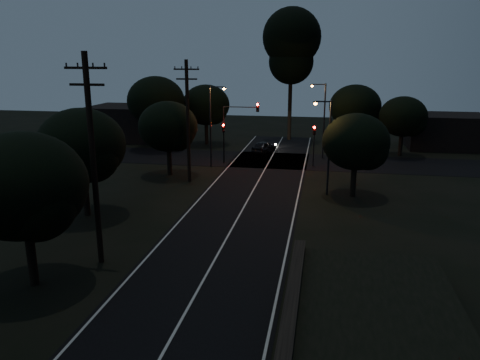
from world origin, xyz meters
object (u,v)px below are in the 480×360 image
(streetlight_c, at_px, (327,141))
(car, at_px, (264,147))
(utility_pole_mid, at_px, (93,158))
(tall_pine, at_px, (291,45))
(signal_right, at_px, (314,138))
(streetlight_b, at_px, (322,116))
(signal_left, at_px, (224,136))
(signal_mast, at_px, (240,122))
(utility_pole_far, at_px, (188,120))
(streetlight_a, at_px, (212,121))

(streetlight_c, xyz_separation_m, car, (-7.01, 16.00, -3.68))
(utility_pole_mid, height_order, tall_pine, tall_pine)
(signal_right, relative_size, car, 1.04)
(streetlight_c, bearing_deg, streetlight_b, 92.14)
(streetlight_b, bearing_deg, signal_left, -157.95)
(signal_left, height_order, car, signal_left)
(signal_mast, bearing_deg, utility_pole_mid, -97.04)
(signal_right, bearing_deg, car, 133.85)
(streetlight_c, bearing_deg, utility_pole_far, 170.40)
(streetlight_a, bearing_deg, signal_left, 70.41)
(tall_pine, height_order, signal_mast, tall_pine)
(signal_mast, distance_m, streetlight_b, 9.15)
(signal_right, height_order, streetlight_c, streetlight_c)
(signal_left, height_order, streetlight_a, streetlight_a)
(tall_pine, distance_m, car, 14.71)
(streetlight_a, height_order, streetlight_b, same)
(signal_left, bearing_deg, streetlight_b, 22.05)
(utility_pole_mid, relative_size, utility_pole_far, 1.05)
(signal_right, bearing_deg, signal_left, 180.00)
(signal_left, xyz_separation_m, streetlight_b, (9.91, 4.01, 1.80))
(utility_pole_far, distance_m, tall_pine, 24.94)
(streetlight_b, height_order, streetlight_c, streetlight_b)
(utility_pole_mid, xyz_separation_m, car, (4.82, 31.00, -5.07))
(tall_pine, relative_size, car, 4.25)
(signal_left, distance_m, signal_right, 9.20)
(streetlight_c, bearing_deg, streetlight_a, 144.31)
(signal_mast, height_order, streetlight_b, streetlight_b)
(signal_right, bearing_deg, streetlight_c, -82.98)
(utility_pole_far, relative_size, streetlight_c, 1.40)
(signal_right, distance_m, car, 8.61)
(streetlight_a, distance_m, streetlight_c, 13.72)
(utility_pole_mid, distance_m, streetlight_a, 23.04)
(utility_pole_far, relative_size, signal_right, 2.56)
(utility_pole_far, height_order, streetlight_c, utility_pole_far)
(streetlight_a, xyz_separation_m, car, (4.13, 8.00, -3.96))
(signal_mast, bearing_deg, utility_pole_far, -111.11)
(streetlight_a, bearing_deg, utility_pole_far, -96.59)
(signal_mast, xyz_separation_m, streetlight_c, (8.74, -9.99, 0.01))
(streetlight_b, height_order, car, streetlight_b)
(utility_pole_mid, xyz_separation_m, tall_pine, (7.00, 40.00, 6.36))
(streetlight_b, bearing_deg, car, 162.85)
(streetlight_b, distance_m, car, 7.86)
(utility_pole_far, bearing_deg, utility_pole_mid, -90.00)
(signal_mast, xyz_separation_m, streetlight_b, (8.22, 4.01, 0.30))
(signal_mast, distance_m, car, 7.25)
(utility_pole_far, distance_m, signal_left, 8.53)
(tall_pine, bearing_deg, car, -103.59)
(tall_pine, distance_m, signal_mast, 17.35)
(signal_right, height_order, car, signal_right)
(streetlight_b, relative_size, car, 2.03)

